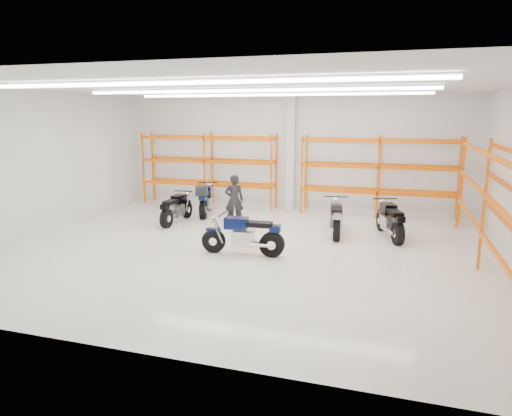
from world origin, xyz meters
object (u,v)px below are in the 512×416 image
(motorcycle_back_a, at_px, (176,209))
(motorcycle_back_b, at_px, (205,200))
(motorcycle_back_c, at_px, (336,218))
(structural_column, at_px, (291,153))
(standing_man, at_px, (234,200))
(motorcycle_main, at_px, (246,236))
(motorcycle_back_d, at_px, (390,221))

(motorcycle_back_a, xyz_separation_m, motorcycle_back_b, (0.49, 1.47, 0.11))
(motorcycle_back_b, relative_size, motorcycle_back_c, 1.06)
(motorcycle_back_a, bearing_deg, structural_column, 48.08)
(motorcycle_back_b, height_order, structural_column, structural_column)
(motorcycle_back_a, height_order, motorcycle_back_c, motorcycle_back_c)
(motorcycle_back_c, relative_size, standing_man, 1.30)
(motorcycle_back_a, relative_size, structural_column, 0.48)
(motorcycle_back_a, relative_size, standing_man, 1.23)
(motorcycle_back_c, height_order, standing_man, standing_man)
(motorcycle_main, distance_m, motorcycle_back_d, 4.70)
(motorcycle_back_a, height_order, motorcycle_back_d, motorcycle_back_d)
(standing_man, xyz_separation_m, structural_column, (1.21, 3.28, 1.37))
(motorcycle_back_b, relative_size, standing_man, 1.39)
(motorcycle_back_d, relative_size, structural_column, 0.50)
(motorcycle_main, bearing_deg, motorcycle_back_d, 38.16)
(motorcycle_back_a, xyz_separation_m, structural_column, (3.26, 3.63, 1.75))
(motorcycle_back_a, bearing_deg, motorcycle_back_c, 1.06)
(motorcycle_back_b, height_order, standing_man, standing_man)
(motorcycle_main, distance_m, motorcycle_back_b, 5.18)
(motorcycle_back_a, distance_m, motorcycle_back_c, 5.55)
(motorcycle_back_a, height_order, structural_column, structural_column)
(motorcycle_back_b, relative_size, motorcycle_back_d, 1.08)
(motorcycle_back_d, relative_size, standing_man, 1.28)
(motorcycle_back_c, xyz_separation_m, structural_column, (-2.29, 3.53, 1.72))
(motorcycle_main, relative_size, standing_man, 1.32)
(motorcycle_main, height_order, motorcycle_back_d, motorcycle_back_d)
(motorcycle_back_a, height_order, standing_man, standing_man)
(motorcycle_back_c, bearing_deg, motorcycle_back_d, 2.17)
(standing_man, distance_m, structural_column, 3.76)
(motorcycle_back_b, bearing_deg, motorcycle_main, -54.39)
(motorcycle_main, xyz_separation_m, standing_man, (-1.46, 3.09, 0.35))
(motorcycle_back_b, bearing_deg, motorcycle_back_a, -108.43)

